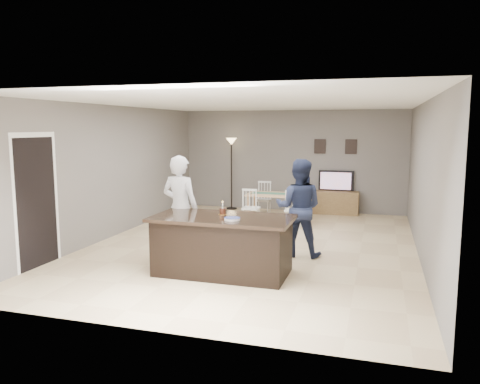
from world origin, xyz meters
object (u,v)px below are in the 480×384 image
(tv_console, at_px, (335,203))
(dining_table, at_px, (277,198))
(television, at_px, (336,181))
(woman, at_px, (180,208))
(man, at_px, (299,208))
(kitchen_island, at_px, (223,245))
(birthday_cake, at_px, (223,211))
(plate_stack, at_px, (232,219))
(floor_lamp, at_px, (231,154))

(tv_console, height_order, dining_table, dining_table)
(television, height_order, woman, woman)
(woman, bearing_deg, man, -151.10)
(kitchen_island, bearing_deg, woman, 149.93)
(woman, bearing_deg, birthday_cake, 162.86)
(man, height_order, plate_stack, man)
(birthday_cake, height_order, floor_lamp, floor_lamp)
(birthday_cake, bearing_deg, woman, 156.80)
(kitchen_island, distance_m, woman, 1.18)
(tv_console, relative_size, dining_table, 0.73)
(television, relative_size, plate_stack, 3.76)
(woman, distance_m, plate_stack, 1.40)
(woman, relative_size, plate_stack, 7.37)
(floor_lamp, bearing_deg, birthday_cake, -73.69)
(television, xyz_separation_m, birthday_cake, (-1.25, -5.47, 0.09))
(plate_stack, bearing_deg, floor_lamp, 107.82)
(tv_console, xyz_separation_m, television, (0.00, 0.07, 0.56))
(plate_stack, bearing_deg, kitchen_island, 135.96)
(plate_stack, relative_size, dining_table, 0.15)
(plate_stack, bearing_deg, tv_console, 80.41)
(kitchen_island, distance_m, man, 1.70)
(man, relative_size, plate_stack, 7.06)
(kitchen_island, xyz_separation_m, plate_stack, (0.22, -0.22, 0.46))
(woman, bearing_deg, kitchen_island, 155.99)
(television, distance_m, floor_lamp, 2.90)
(dining_table, bearing_deg, plate_stack, -87.80)
(man, height_order, dining_table, man)
(man, xyz_separation_m, floor_lamp, (-2.57, 4.17, 0.66))
(dining_table, bearing_deg, television, 48.00)
(tv_console, height_order, television, television)
(birthday_cake, height_order, dining_table, birthday_cake)
(television, bearing_deg, man, 86.66)
(kitchen_island, xyz_separation_m, birthday_cake, (-0.05, 0.17, 0.50))
(tv_console, bearing_deg, plate_stack, -99.59)
(woman, bearing_deg, tv_console, -107.12)
(television, bearing_deg, woman, 67.10)
(tv_console, height_order, floor_lamp, floor_lamp)
(man, height_order, floor_lamp, floor_lamp)
(plate_stack, height_order, floor_lamp, floor_lamp)
(man, bearing_deg, plate_stack, 64.28)
(television, bearing_deg, kitchen_island, 77.99)
(birthday_cake, bearing_deg, tv_console, 76.93)
(floor_lamp, bearing_deg, plate_stack, -72.18)
(tv_console, xyz_separation_m, man, (-0.25, -4.22, 0.56))
(woman, relative_size, floor_lamp, 0.91)
(tv_console, distance_m, man, 4.26)
(woman, relative_size, birthday_cake, 8.51)
(man, bearing_deg, kitchen_island, 54.05)
(birthday_cake, relative_size, dining_table, 0.13)
(tv_console, distance_m, woman, 5.49)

